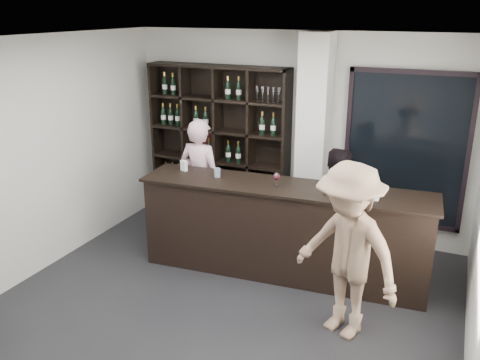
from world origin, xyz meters
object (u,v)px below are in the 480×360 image
at_px(wine_shelf, 219,145).
at_px(taster_pink, 200,180).
at_px(taster_black, 334,207).
at_px(customer, 347,252).
at_px(tasting_counter, 283,230).

bearing_deg(wine_shelf, taster_pink, -85.21).
bearing_deg(taster_black, customer, 95.73).
xyz_separation_m(wine_shelf, tasting_counter, (1.50, -1.27, -0.61)).
xyz_separation_m(wine_shelf, taster_pink, (0.06, -0.72, -0.32)).
bearing_deg(taster_pink, tasting_counter, 163.86).
distance_m(taster_black, customer, 1.54).
relative_size(taster_pink, customer, 0.96).
distance_m(taster_pink, taster_black, 1.92).
bearing_deg(taster_pink, taster_black, -175.23).
relative_size(tasting_counter, taster_black, 2.28).
bearing_deg(customer, taster_black, 132.73).
height_order(taster_pink, taster_black, taster_pink).
height_order(taster_black, customer, customer).
height_order(tasting_counter, customer, customer).
bearing_deg(taster_black, wine_shelf, -32.83).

